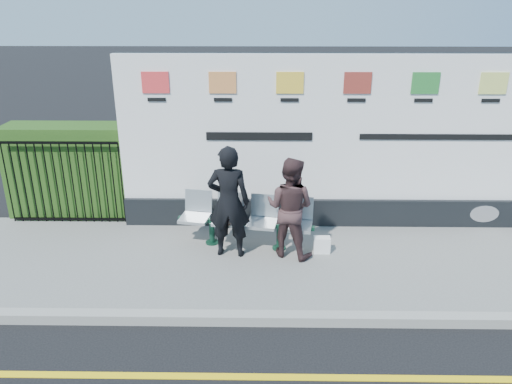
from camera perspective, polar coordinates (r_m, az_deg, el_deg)
ground at (r=6.05m, az=11.13°, el=-20.15°), size 80.00×80.00×0.00m
pavement at (r=8.04m, az=8.19°, el=-7.98°), size 14.00×3.00×0.12m
kerb at (r=6.78m, az=9.73°, el=-14.12°), size 14.00×0.18×0.14m
yellow_line at (r=6.05m, az=11.13°, el=-20.12°), size 14.00×0.10×0.01m
billboard at (r=8.81m, az=10.84°, el=4.17°), size 8.00×0.30×3.00m
hedge at (r=9.90m, az=-20.19°, el=2.40°), size 2.35×0.70×1.70m
railing at (r=9.53m, az=-21.03°, el=1.05°), size 2.05×0.06×1.54m
bench at (r=8.23m, az=-1.25°, el=-4.72°), size 2.23×0.92×0.46m
woman_left at (r=7.71m, az=-3.14°, el=-1.15°), size 0.69×0.48×1.80m
woman_right at (r=7.75m, az=3.89°, el=-1.78°), size 0.97×0.88×1.61m
handbag_brown at (r=8.14m, az=-3.22°, el=-2.42°), size 0.28×0.15×0.21m
carrier_bag_white at (r=8.14m, az=7.53°, el=-6.00°), size 0.26×0.16×0.26m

